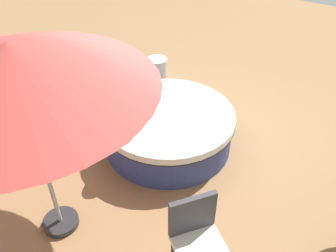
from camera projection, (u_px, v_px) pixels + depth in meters
ground_plane at (168, 144)px, 5.67m from camera, size 16.00×16.00×0.00m
round_bed at (168, 129)px, 5.47m from camera, size 2.03×2.03×0.61m
throw_pillow_0 at (134, 92)px, 5.62m from camera, size 0.55×0.36×0.16m
throw_pillow_1 at (125, 129)px, 4.82m from camera, size 0.52×0.32×0.22m
patio_chair at (196, 233)px, 3.69m from camera, size 0.72×0.72×0.98m
patio_umbrella at (15, 67)px, 3.09m from camera, size 2.59×2.59×2.46m
side_table at (157, 70)px, 7.05m from camera, size 0.40×0.40×0.50m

